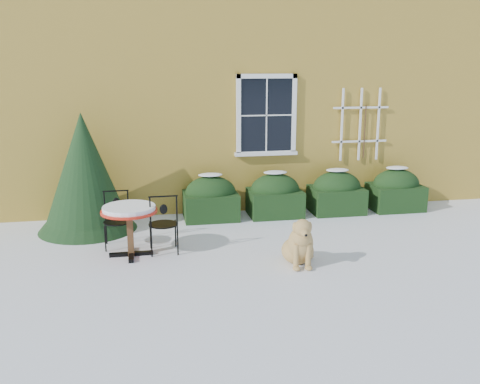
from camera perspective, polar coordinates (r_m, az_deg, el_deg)
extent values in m
plane|color=white|center=(8.27, 1.27, -7.70)|extent=(80.00, 80.00, 0.00)
cube|color=gold|center=(14.62, -4.41, 13.62)|extent=(12.00, 8.00, 6.00)
cube|color=black|center=(10.83, 2.82, 8.18)|extent=(1.05, 0.03, 1.45)
cube|color=white|center=(10.78, 2.89, 12.25)|extent=(1.23, 0.06, 0.09)
cube|color=white|center=(10.92, 2.79, 4.15)|extent=(1.23, 0.06, 0.09)
cube|color=white|center=(10.71, -0.16, 8.13)|extent=(0.09, 0.06, 1.63)
cube|color=white|center=(10.97, 5.77, 8.19)|extent=(0.09, 0.06, 1.63)
cube|color=white|center=(10.81, 2.85, 8.17)|extent=(0.02, 0.02, 1.45)
cube|color=white|center=(10.81, 2.85, 8.17)|extent=(1.05, 0.02, 0.02)
cube|color=white|center=(10.92, 2.79, 4.12)|extent=(1.29, 0.14, 0.07)
cube|color=white|center=(11.31, 10.81, 7.04)|extent=(0.04, 0.03, 1.50)
cube|color=white|center=(11.46, 12.69, 7.04)|extent=(0.04, 0.03, 1.50)
cube|color=white|center=(11.62, 14.52, 7.02)|extent=(0.04, 0.03, 1.50)
cube|color=white|center=(11.50, 12.60, 5.31)|extent=(1.20, 0.03, 0.04)
cube|color=white|center=(11.43, 12.78, 8.78)|extent=(1.20, 0.03, 0.04)
cylinder|color=#472D19|center=(11.50, 13.15, 6.28)|extent=(0.02, 0.02, 1.10)
cube|color=black|center=(10.53, -3.14, -1.48)|extent=(1.05, 0.80, 0.52)
ellipsoid|color=black|center=(10.47, -3.16, -0.10)|extent=(1.00, 0.72, 0.67)
ellipsoid|color=white|center=(10.39, -3.19, 1.84)|extent=(0.47, 0.32, 0.06)
cube|color=black|center=(10.77, 3.74, -1.15)|extent=(1.05, 0.80, 0.52)
ellipsoid|color=black|center=(10.70, 3.76, 0.21)|extent=(1.00, 0.72, 0.67)
ellipsoid|color=white|center=(10.62, 3.79, 2.10)|extent=(0.47, 0.32, 0.06)
cube|color=black|center=(11.15, 10.23, -0.82)|extent=(1.05, 0.80, 0.52)
ellipsoid|color=black|center=(11.09, 10.28, 0.49)|extent=(1.00, 0.72, 0.67)
ellipsoid|color=white|center=(11.01, 10.36, 2.32)|extent=(0.47, 0.32, 0.06)
cube|color=black|center=(11.67, 16.22, -0.51)|extent=(1.05, 0.80, 0.52)
ellipsoid|color=black|center=(11.61, 16.30, 0.74)|extent=(1.00, 0.72, 0.67)
ellipsoid|color=white|center=(11.53, 16.42, 2.49)|extent=(0.47, 0.32, 0.06)
cone|color=black|center=(10.17, -16.05, -1.07)|extent=(1.78, 1.78, 1.03)
cone|color=black|center=(10.05, -16.26, 2.04)|extent=(1.60, 1.60, 2.16)
cube|color=black|center=(8.78, -11.52, -6.48)|extent=(0.69, 0.08, 0.06)
cube|color=black|center=(8.78, -11.52, -6.48)|extent=(0.08, 0.69, 0.06)
cube|color=brown|center=(8.67, -11.63, -4.37)|extent=(0.10, 0.10, 0.74)
cylinder|color=red|center=(8.56, -11.75, -2.02)|extent=(0.89, 0.89, 0.04)
cylinder|color=white|center=(8.55, -11.76, -1.70)|extent=(0.83, 0.83, 0.07)
cylinder|color=black|center=(9.01, -6.89, -4.40)|extent=(0.02, 0.02, 0.47)
cylinder|color=black|center=(8.99, -9.52, -4.53)|extent=(0.02, 0.02, 0.47)
cylinder|color=black|center=(8.62, -6.66, -5.24)|extent=(0.02, 0.02, 0.47)
cylinder|color=black|center=(8.60, -9.42, -5.38)|extent=(0.02, 0.02, 0.47)
cylinder|color=black|center=(8.73, -8.17, -3.43)|extent=(0.48, 0.48, 0.02)
cylinder|color=black|center=(8.47, -6.75, -2.10)|extent=(0.02, 0.02, 0.52)
cylinder|color=black|center=(8.45, -9.55, -2.23)|extent=(0.02, 0.02, 0.52)
cylinder|color=black|center=(8.39, -8.21, -0.47)|extent=(0.46, 0.03, 0.02)
ellipsoid|color=black|center=(8.45, -8.16, -1.83)|extent=(0.12, 0.03, 0.16)
cylinder|color=black|center=(8.99, -14.18, -4.86)|extent=(0.02, 0.02, 0.44)
cylinder|color=black|center=(8.98, -11.70, -4.76)|extent=(0.02, 0.02, 0.44)
cylinder|color=black|center=(9.36, -14.08, -4.12)|extent=(0.02, 0.02, 0.44)
cylinder|color=black|center=(9.35, -11.71, -4.01)|extent=(0.02, 0.02, 0.44)
cylinder|color=black|center=(9.10, -12.99, -3.13)|extent=(0.45, 0.45, 0.02)
cylinder|color=black|center=(9.23, -14.24, -1.40)|extent=(0.02, 0.02, 0.48)
cylinder|color=black|center=(9.22, -11.84, -1.29)|extent=(0.02, 0.02, 0.48)
cylinder|color=black|center=(9.17, -13.13, 0.11)|extent=(0.43, 0.03, 0.02)
ellipsoid|color=black|center=(9.21, -13.06, -1.06)|extent=(0.12, 0.03, 0.15)
ellipsoid|color=tan|center=(8.34, 6.16, -6.24)|extent=(0.54, 0.58, 0.40)
ellipsoid|color=tan|center=(8.11, 6.48, -5.46)|extent=(0.41, 0.37, 0.50)
sphere|color=tan|center=(8.03, 6.59, -4.84)|extent=(0.31, 0.31, 0.31)
cylinder|color=tan|center=(8.03, 6.01, -6.90)|extent=(0.08, 0.08, 0.40)
cylinder|color=tan|center=(8.07, 7.29, -6.83)|extent=(0.08, 0.08, 0.40)
ellipsoid|color=tan|center=(8.05, 6.05, -8.11)|extent=(0.11, 0.14, 0.07)
ellipsoid|color=tan|center=(8.09, 7.33, -8.03)|extent=(0.11, 0.14, 0.07)
cylinder|color=tan|center=(8.00, 6.61, -4.49)|extent=(0.20, 0.24, 0.22)
sphere|color=tan|center=(7.92, 6.71, -3.84)|extent=(0.27, 0.27, 0.27)
ellipsoid|color=tan|center=(7.83, 6.90, -4.36)|extent=(0.14, 0.21, 0.12)
sphere|color=black|center=(7.74, 7.05, -4.60)|extent=(0.05, 0.05, 0.05)
ellipsoid|color=tan|center=(7.93, 5.84, -3.80)|extent=(0.07, 0.09, 0.17)
ellipsoid|color=tan|center=(7.98, 7.45, -3.73)|extent=(0.07, 0.09, 0.17)
cylinder|color=tan|center=(8.61, 6.93, -6.53)|extent=(0.21, 0.32, 0.07)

